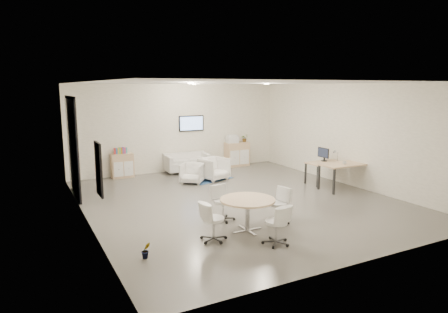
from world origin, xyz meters
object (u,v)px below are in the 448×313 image
round_table (248,203)px  sideboard_right (237,154)px  armchair_left (192,172)px  loveseat (187,163)px  desk_front (345,166)px  sideboard_left (122,166)px  desk_rear (327,164)px  armchair_right (214,168)px

round_table → sideboard_right: bearing=62.4°
sideboard_right → armchair_left: sideboard_right is taller
sideboard_right → loveseat: size_ratio=0.58×
desk_front → round_table: size_ratio=1.30×
loveseat → round_table: 6.41m
sideboard_left → round_table: size_ratio=0.70×
loveseat → desk_rear: size_ratio=1.19×
desk_rear → loveseat: bearing=130.7°
sideboard_left → desk_rear: (5.68, -3.91, 0.22)m
sideboard_right → round_table: bearing=-117.6°
sideboard_left → desk_rear: size_ratio=0.61×
sideboard_right → armchair_left: 3.26m
sideboard_left → armchair_left: size_ratio=1.17×
armchair_left → armchair_right: 0.83m
loveseat → armchair_right: (0.33, -1.60, 0.09)m
sideboard_right → desk_front: size_ratio=0.61×
sideboard_left → desk_rear: bearing=-34.5°
desk_front → loveseat: bearing=127.6°
armchair_right → desk_rear: armchair_right is taller
sideboard_right → loveseat: bearing=-176.1°
sideboard_left → desk_front: 7.37m
sideboard_right → armchair_right: (-1.87, -1.75, -0.05)m
loveseat → armchair_right: armchair_right is taller
armchair_left → armchair_right: size_ratio=0.86×
loveseat → armchair_left: 1.75m
desk_rear → round_table: 5.21m
armchair_right → round_table: 4.93m
sideboard_right → armchair_right: sideboard_right is taller
sideboard_right → round_table: (-3.36, -6.44, 0.17)m
sideboard_right → round_table: size_ratio=0.79×
loveseat → desk_rear: bearing=-44.8°
sideboard_left → armchair_right: sideboard_left is taller
armchair_left → round_table: bearing=-60.2°
armchair_left → desk_rear: (3.86, -2.04, 0.28)m
armchair_left → desk_front: desk_front is taller
desk_rear → sideboard_right: bearing=105.4°
armchair_left → desk_front: size_ratio=0.46×
loveseat → round_table: round_table is taller
sideboard_right → desk_front: bearing=-76.5°
loveseat → round_table: (-1.17, -6.29, 0.32)m
armchair_right → desk_front: 4.21m
loveseat → desk_front: (3.32, -4.54, 0.39)m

